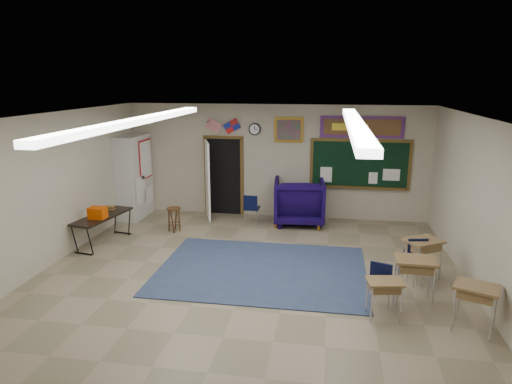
% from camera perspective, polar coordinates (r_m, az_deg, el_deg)
% --- Properties ---
extents(floor, '(9.00, 9.00, 0.00)m').
position_cam_1_polar(floor, '(8.35, -1.52, -11.83)').
color(floor, gray).
rests_on(floor, ground).
extents(back_wall, '(8.00, 0.04, 3.00)m').
position_cam_1_polar(back_wall, '(12.15, 2.42, 3.84)').
color(back_wall, '#BEB59A').
rests_on(back_wall, floor).
extents(front_wall, '(8.00, 0.04, 3.00)m').
position_cam_1_polar(front_wall, '(3.86, -15.12, -20.08)').
color(front_wall, '#BEB59A').
rests_on(front_wall, floor).
extents(left_wall, '(0.04, 9.00, 3.00)m').
position_cam_1_polar(left_wall, '(9.41, -26.27, -0.60)').
color(left_wall, '#BEB59A').
rests_on(left_wall, floor).
extents(right_wall, '(0.04, 9.00, 3.00)m').
position_cam_1_polar(right_wall, '(8.10, 27.47, -2.91)').
color(right_wall, '#BEB59A').
rests_on(right_wall, floor).
extents(ceiling, '(8.00, 9.00, 0.04)m').
position_cam_1_polar(ceiling, '(7.54, -1.66, 9.16)').
color(ceiling, white).
rests_on(ceiling, back_wall).
extents(area_rug, '(4.00, 3.00, 0.02)m').
position_cam_1_polar(area_rug, '(9.03, 0.71, -9.69)').
color(area_rug, '#31425E').
rests_on(area_rug, floor).
extents(fluorescent_strips, '(3.86, 6.00, 0.10)m').
position_cam_1_polar(fluorescent_strips, '(7.55, -1.66, 8.71)').
color(fluorescent_strips, white).
rests_on(fluorescent_strips, ceiling).
extents(doorway, '(1.10, 0.89, 2.16)m').
position_cam_1_polar(doorway, '(12.36, -4.61, 1.89)').
color(doorway, black).
rests_on(doorway, back_wall).
extents(chalkboard, '(2.55, 0.14, 1.30)m').
position_cam_1_polar(chalkboard, '(12.06, 12.84, 3.25)').
color(chalkboard, brown).
rests_on(chalkboard, back_wall).
extents(bulletin_board, '(2.10, 0.05, 0.55)m').
position_cam_1_polar(bulletin_board, '(11.93, 13.10, 7.91)').
color(bulletin_board, maroon).
rests_on(bulletin_board, back_wall).
extents(framed_art_print, '(0.75, 0.05, 0.65)m').
position_cam_1_polar(framed_art_print, '(11.96, 4.12, 7.77)').
color(framed_art_print, '#996C1D').
rests_on(framed_art_print, back_wall).
extents(wall_clock, '(0.32, 0.05, 0.32)m').
position_cam_1_polar(wall_clock, '(12.08, -0.17, 7.86)').
color(wall_clock, black).
rests_on(wall_clock, back_wall).
extents(wall_flags, '(1.16, 0.06, 0.70)m').
position_cam_1_polar(wall_flags, '(12.21, -4.17, 8.50)').
color(wall_flags, red).
rests_on(wall_flags, back_wall).
extents(storage_cabinet, '(0.59, 1.25, 2.20)m').
position_cam_1_polar(storage_cabinet, '(12.61, -14.98, 1.88)').
color(storage_cabinet, silver).
rests_on(storage_cabinet, floor).
extents(wingback_armchair, '(1.36, 1.39, 1.17)m').
position_cam_1_polar(wingback_armchair, '(11.74, 5.40, -1.15)').
color(wingback_armchair, black).
rests_on(wingback_armchair, floor).
extents(student_chair_reading, '(0.41, 0.41, 0.78)m').
position_cam_1_polar(student_chair_reading, '(11.70, -0.51, -2.12)').
color(student_chair_reading, black).
rests_on(student_chair_reading, floor).
extents(student_chair_desk_a, '(0.50, 0.50, 0.78)m').
position_cam_1_polar(student_chair_desk_a, '(7.90, 15.57, -10.77)').
color(student_chair_desk_a, black).
rests_on(student_chair_desk_a, floor).
extents(student_chair_desk_b, '(0.48, 0.48, 0.81)m').
position_cam_1_polar(student_chair_desk_b, '(8.81, 19.85, -8.40)').
color(student_chair_desk_b, black).
rests_on(student_chair_desk_b, floor).
extents(student_desk_front_left, '(0.67, 0.51, 0.79)m').
position_cam_1_polar(student_desk_front_left, '(8.07, 19.16, -10.16)').
color(student_desk_front_left, olive).
rests_on(student_desk_front_left, floor).
extents(student_desk_front_right, '(0.80, 0.75, 0.77)m').
position_cam_1_polar(student_desk_front_right, '(9.04, 20.05, -7.66)').
color(student_desk_front_right, olive).
rests_on(student_desk_front_right, floor).
extents(student_desk_back_left, '(0.59, 0.48, 0.64)m').
position_cam_1_polar(student_desk_back_left, '(7.48, 15.66, -12.56)').
color(student_desk_back_left, olive).
rests_on(student_desk_back_left, floor).
extents(student_desk_back_right, '(0.74, 0.67, 0.73)m').
position_cam_1_polar(student_desk_back_right, '(7.56, 25.68, -12.72)').
color(student_desk_back_right, olive).
rests_on(student_desk_back_right, floor).
extents(folding_table, '(0.79, 1.67, 0.91)m').
position_cam_1_polar(folding_table, '(10.86, -18.56, -4.31)').
color(folding_table, black).
rests_on(folding_table, floor).
extents(wooden_stool, '(0.34, 0.34, 0.60)m').
position_cam_1_polar(wooden_stool, '(11.29, -10.20, -3.37)').
color(wooden_stool, '#533319').
rests_on(wooden_stool, floor).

